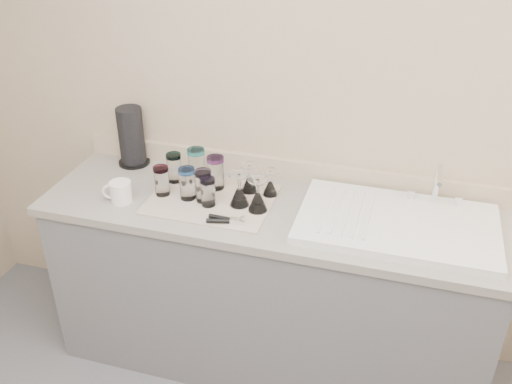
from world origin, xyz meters
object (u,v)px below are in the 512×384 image
(goblet_back_right, at_px, (270,187))
(can_opener, at_px, (226,220))
(tumbler_purple, at_px, (216,172))
(tumbler_lavender, at_px, (203,186))
(tumbler_magenta, at_px, (162,181))
(tumbler_blue, at_px, (187,183))
(tumbler_teal, at_px, (174,167))
(tumbler_cyan, at_px, (197,165))
(sink_unit, at_px, (398,223))
(goblet_back_left, at_px, (249,182))
(paper_towel_roll, at_px, (131,137))
(white_mug, at_px, (120,192))
(tumbler_extra, at_px, (208,192))
(goblet_front_right, at_px, (258,200))
(goblet_front_left, at_px, (239,194))

(goblet_back_right, bearing_deg, can_opener, -112.90)
(tumbler_purple, height_order, tumbler_lavender, tumbler_purple)
(goblet_back_right, bearing_deg, tumbler_magenta, -164.12)
(tumbler_magenta, distance_m, tumbler_blue, 0.13)
(tumbler_teal, relative_size, tumbler_cyan, 0.87)
(sink_unit, xyz_separation_m, goblet_back_left, (-0.68, 0.10, 0.03))
(tumbler_blue, bearing_deg, tumbler_magenta, 179.89)
(tumbler_teal, relative_size, paper_towel_roll, 0.48)
(goblet_back_left, distance_m, goblet_back_right, 0.10)
(tumbler_purple, relative_size, white_mug, 1.10)
(tumbler_purple, relative_size, tumbler_extra, 1.20)
(tumbler_purple, distance_m, white_mug, 0.44)
(tumbler_magenta, distance_m, goblet_back_left, 0.40)
(tumbler_magenta, bearing_deg, goblet_front_right, -1.13)
(tumbler_magenta, distance_m, goblet_back_right, 0.49)
(tumbler_magenta, xyz_separation_m, white_mug, (-0.16, -0.10, -0.03))
(goblet_back_left, relative_size, paper_towel_roll, 0.45)
(tumbler_purple, xyz_separation_m, can_opener, (0.14, -0.27, -0.07))
(tumbler_magenta, xyz_separation_m, tumbler_lavender, (0.20, -0.00, 0.01))
(goblet_back_right, bearing_deg, white_mug, -159.46)
(tumbler_purple, height_order, goblet_back_right, tumbler_purple)
(paper_towel_roll, bearing_deg, tumbler_purple, -15.10)
(tumbler_magenta, height_order, tumbler_extra, tumbler_magenta)
(paper_towel_roll, bearing_deg, tumbler_teal, -24.32)
(tumbler_magenta, height_order, white_mug, tumbler_magenta)
(tumbler_cyan, bearing_deg, goblet_back_left, -5.82)
(tumbler_lavender, bearing_deg, goblet_front_right, -2.01)
(tumbler_blue, bearing_deg, goblet_front_right, -1.52)
(sink_unit, bearing_deg, tumbler_magenta, -177.93)
(sink_unit, height_order, goblet_front_right, sink_unit)
(white_mug, relative_size, paper_towel_roll, 0.48)
(tumbler_extra, relative_size, paper_towel_roll, 0.45)
(tumbler_cyan, height_order, white_mug, tumbler_cyan)
(tumbler_purple, bearing_deg, white_mug, -148.71)
(tumbler_teal, xyz_separation_m, tumbler_purple, (0.21, -0.01, 0.01))
(goblet_front_left, xyz_separation_m, goblet_front_right, (0.09, -0.02, -0.00))
(tumbler_cyan, bearing_deg, tumbler_lavender, -59.46)
(tumbler_teal, bearing_deg, paper_towel_roll, 155.68)
(tumbler_extra, xyz_separation_m, white_mug, (-0.39, -0.07, -0.03))
(can_opener, height_order, paper_towel_roll, paper_towel_roll)
(tumbler_magenta, xyz_separation_m, goblet_front_right, (0.45, -0.01, -0.02))
(tumbler_purple, distance_m, can_opener, 0.31)
(tumbler_blue, bearing_deg, tumbler_cyan, 97.21)
(tumbler_teal, xyz_separation_m, tumbler_blue, (0.12, -0.13, 0.00))
(can_opener, bearing_deg, tumbler_blue, 148.47)
(white_mug, bearing_deg, can_opener, -4.44)
(sink_unit, relative_size, goblet_back_left, 6.12)
(tumbler_cyan, height_order, tumbler_lavender, tumbler_cyan)
(tumbler_purple, distance_m, tumbler_magenta, 0.25)
(tumbler_cyan, distance_m, paper_towel_roll, 0.39)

